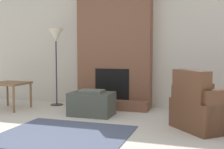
{
  "coord_description": "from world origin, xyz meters",
  "views": [
    {
      "loc": [
        1.81,
        -3.08,
        1.17
      ],
      "look_at": [
        0.0,
        2.52,
        0.71
      ],
      "focal_mm": 45.0,
      "sensor_mm": 36.0,
      "label": 1
    }
  ],
  "objects_px": {
    "ottoman": "(92,103)",
    "floor_lamp_left": "(56,40)",
    "armchair": "(204,110)",
    "side_table": "(10,86)"
  },
  "relations": [
    {
      "from": "ottoman",
      "to": "floor_lamp_left",
      "type": "xyz_separation_m",
      "value": [
        -1.14,
        0.72,
        1.23
      ]
    },
    {
      "from": "armchair",
      "to": "floor_lamp_left",
      "type": "bearing_deg",
      "value": 29.48
    },
    {
      "from": "side_table",
      "to": "armchair",
      "type": "bearing_deg",
      "value": -6.09
    },
    {
      "from": "ottoman",
      "to": "side_table",
      "type": "bearing_deg",
      "value": 179.16
    },
    {
      "from": "ottoman",
      "to": "floor_lamp_left",
      "type": "height_order",
      "value": "floor_lamp_left"
    },
    {
      "from": "armchair",
      "to": "floor_lamp_left",
      "type": "distance_m",
      "value": 3.51
    },
    {
      "from": "floor_lamp_left",
      "to": "ottoman",
      "type": "bearing_deg",
      "value": -32.27
    },
    {
      "from": "armchair",
      "to": "side_table",
      "type": "bearing_deg",
      "value": 42.75
    },
    {
      "from": "armchair",
      "to": "side_table",
      "type": "xyz_separation_m",
      "value": [
        -3.83,
        0.41,
        0.18
      ]
    },
    {
      "from": "ottoman",
      "to": "armchair",
      "type": "bearing_deg",
      "value": -10.84
    }
  ]
}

